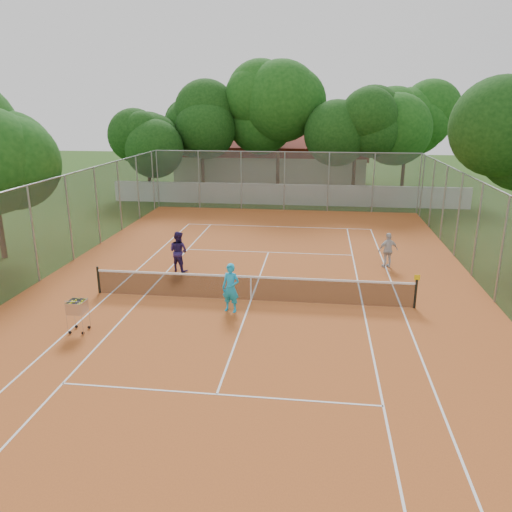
# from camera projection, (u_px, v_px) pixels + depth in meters

# --- Properties ---
(ground) EXTENTS (120.00, 120.00, 0.00)m
(ground) POSITION_uv_depth(u_px,v_px,m) (251.00, 301.00, 18.66)
(ground) COLOR #1D3A0F
(ground) RESTS_ON ground
(court_pad) EXTENTS (18.00, 34.00, 0.02)m
(court_pad) POSITION_uv_depth(u_px,v_px,m) (251.00, 300.00, 18.66)
(court_pad) COLOR #AE5421
(court_pad) RESTS_ON ground
(court_lines) EXTENTS (10.98, 23.78, 0.01)m
(court_lines) POSITION_uv_depth(u_px,v_px,m) (251.00, 300.00, 18.65)
(court_lines) COLOR white
(court_lines) RESTS_ON court_pad
(tennis_net) EXTENTS (11.88, 0.10, 0.98)m
(tennis_net) POSITION_uv_depth(u_px,v_px,m) (251.00, 288.00, 18.51)
(tennis_net) COLOR black
(tennis_net) RESTS_ON court_pad
(perimeter_fence) EXTENTS (18.00, 34.00, 4.00)m
(perimeter_fence) POSITION_uv_depth(u_px,v_px,m) (251.00, 249.00, 18.08)
(perimeter_fence) COLOR slate
(perimeter_fence) RESTS_ON ground
(boundary_wall) EXTENTS (26.00, 0.30, 1.50)m
(boundary_wall) POSITION_uv_depth(u_px,v_px,m) (286.00, 194.00, 36.48)
(boundary_wall) COLOR silver
(boundary_wall) RESTS_ON ground
(clubhouse) EXTENTS (16.40, 9.00, 4.40)m
(clubhouse) POSITION_uv_depth(u_px,v_px,m) (272.00, 160.00, 45.80)
(clubhouse) COLOR beige
(clubhouse) RESTS_ON ground
(tropical_trees) EXTENTS (29.00, 19.00, 10.00)m
(tropical_trees) POSITION_uv_depth(u_px,v_px,m) (290.00, 133.00, 38.10)
(tropical_trees) COLOR black
(tropical_trees) RESTS_ON ground
(player_near) EXTENTS (0.73, 0.57, 1.75)m
(player_near) POSITION_uv_depth(u_px,v_px,m) (231.00, 288.00, 17.42)
(player_near) COLOR #1AA8DE
(player_near) RESTS_ON court_pad
(player_far_left) EXTENTS (1.06, 0.95, 1.78)m
(player_far_left) POSITION_uv_depth(u_px,v_px,m) (178.00, 251.00, 21.72)
(player_far_left) COLOR #291C55
(player_far_left) RESTS_ON court_pad
(player_far_right) EXTENTS (1.01, 0.68, 1.59)m
(player_far_right) POSITION_uv_depth(u_px,v_px,m) (388.00, 250.00, 22.23)
(player_far_right) COLOR silver
(player_far_right) RESTS_ON court_pad
(ball_hopper) EXTENTS (0.60, 0.60, 1.16)m
(ball_hopper) POSITION_uv_depth(u_px,v_px,m) (78.00, 315.00, 15.90)
(ball_hopper) COLOR silver
(ball_hopper) RESTS_ON court_pad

